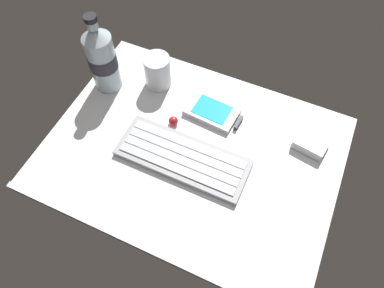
{
  "coord_description": "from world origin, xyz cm",
  "views": [
    {
      "loc": [
        16.65,
        -36.92,
        69.29
      ],
      "look_at": [
        0.0,
        0.0,
        3.0
      ],
      "focal_mm": 33.65,
      "sensor_mm": 36.0,
      "label": 1
    }
  ],
  "objects_px": {
    "juice_cup": "(158,72)",
    "charger_block": "(311,143)",
    "water_bottle": "(102,58)",
    "keyboard": "(183,157)",
    "trackball_mouse": "(173,121)",
    "handheld_device": "(214,112)"
  },
  "relations": [
    {
      "from": "juice_cup",
      "to": "trackball_mouse",
      "type": "bearing_deg",
      "value": -47.84
    },
    {
      "from": "charger_block",
      "to": "trackball_mouse",
      "type": "xyz_separation_m",
      "value": [
        -0.31,
        -0.07,
        -0.0
      ]
    },
    {
      "from": "keyboard",
      "to": "trackball_mouse",
      "type": "bearing_deg",
      "value": 127.97
    },
    {
      "from": "handheld_device",
      "to": "juice_cup",
      "type": "bearing_deg",
      "value": 169.0
    },
    {
      "from": "keyboard",
      "to": "juice_cup",
      "type": "distance_m",
      "value": 0.23
    },
    {
      "from": "keyboard",
      "to": "water_bottle",
      "type": "xyz_separation_m",
      "value": [
        -0.26,
        0.12,
        0.08
      ]
    },
    {
      "from": "handheld_device",
      "to": "water_bottle",
      "type": "xyz_separation_m",
      "value": [
        -0.28,
        -0.02,
        0.08
      ]
    },
    {
      "from": "water_bottle",
      "to": "handheld_device",
      "type": "bearing_deg",
      "value": 4.59
    },
    {
      "from": "trackball_mouse",
      "to": "handheld_device",
      "type": "bearing_deg",
      "value": 40.26
    },
    {
      "from": "handheld_device",
      "to": "water_bottle",
      "type": "bearing_deg",
      "value": -175.41
    },
    {
      "from": "juice_cup",
      "to": "charger_block",
      "type": "bearing_deg",
      "value": -3.79
    },
    {
      "from": "keyboard",
      "to": "handheld_device",
      "type": "height_order",
      "value": "keyboard"
    },
    {
      "from": "keyboard",
      "to": "water_bottle",
      "type": "bearing_deg",
      "value": 155.2
    },
    {
      "from": "charger_block",
      "to": "trackball_mouse",
      "type": "distance_m",
      "value": 0.31
    },
    {
      "from": "juice_cup",
      "to": "handheld_device",
      "type": "bearing_deg",
      "value": -11.0
    },
    {
      "from": "trackball_mouse",
      "to": "charger_block",
      "type": "bearing_deg",
      "value": 13.01
    },
    {
      "from": "charger_block",
      "to": "handheld_device",
      "type": "bearing_deg",
      "value": -178.54
    },
    {
      "from": "water_bottle",
      "to": "charger_block",
      "type": "relative_size",
      "value": 2.97
    },
    {
      "from": "juice_cup",
      "to": "water_bottle",
      "type": "xyz_separation_m",
      "value": [
        -0.11,
        -0.05,
        0.05
      ]
    },
    {
      "from": "handheld_device",
      "to": "charger_block",
      "type": "relative_size",
      "value": 1.89
    },
    {
      "from": "keyboard",
      "to": "trackball_mouse",
      "type": "xyz_separation_m",
      "value": [
        -0.06,
        0.08,
        0.0
      ]
    },
    {
      "from": "juice_cup",
      "to": "water_bottle",
      "type": "relative_size",
      "value": 0.41
    }
  ]
}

